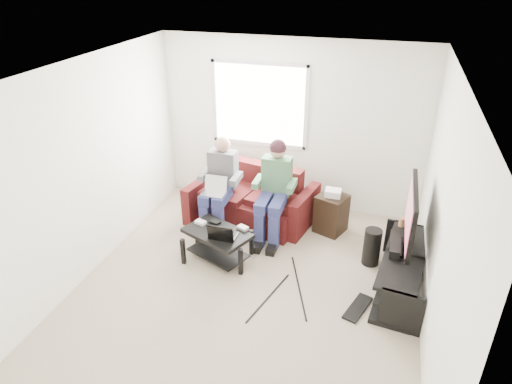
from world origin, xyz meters
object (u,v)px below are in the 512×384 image
tv (411,216)px  subwoofer (372,247)px  coffee_table (217,239)px  sofa (253,201)px  end_table (331,213)px  tv_stand (401,273)px

tv → subwoofer: (-0.37, 0.32, -0.71)m
subwoofer → tv: bearing=-40.7°
coffee_table → subwoofer: (1.94, 0.48, -0.06)m
sofa → subwoofer: 1.91m
coffee_table → end_table: bearing=40.3°
end_table → subwoofer: bearing=-46.2°
sofa → tv_stand: sofa is taller
subwoofer → end_table: bearing=133.8°
sofa → tv: (2.17, -0.95, 0.65)m
tv_stand → end_table: (-1.00, 1.07, 0.08)m
tv_stand → subwoofer: bearing=131.8°
end_table → tv: bearing=-44.2°
sofa → subwoofer: bearing=-19.3°
sofa → coffee_table: sofa is taller
tv → subwoofer: tv is taller
coffee_table → end_table: size_ratio=1.46×
coffee_table → tv_stand: bearing=1.3°
tv_stand → tv: (-0.00, 0.10, 0.74)m
tv_stand → tv: size_ratio=1.42×
tv_stand → end_table: end_table is taller
coffee_table → subwoofer: subwoofer is taller
subwoofer → end_table: (-0.62, 0.64, 0.05)m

